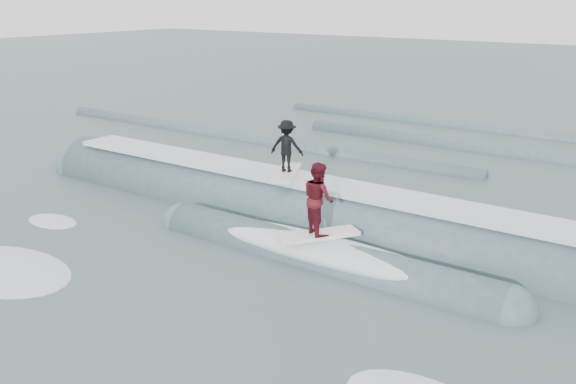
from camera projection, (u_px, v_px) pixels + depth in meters
The scene contains 6 objects.
ground at pixel (114, 317), 12.68m from camera, with size 160.00×160.00×0.00m, color #374851.
breaking_wave at pixel (310, 225), 17.61m from camera, with size 21.71×3.94×2.32m.
surfer_black at pixel (287, 149), 17.89m from camera, with size 1.36×2.04×1.56m.
surfer_red at pixel (318, 202), 14.95m from camera, with size 1.56×1.97×1.83m.
whitewater at pixel (30, 371), 10.87m from camera, with size 14.20×9.03×0.10m.
far_swells at pixel (430, 146), 26.96m from camera, with size 34.41×8.65×0.80m.
Camera 1 is at (9.42, -7.25, 6.11)m, focal length 40.00 mm.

